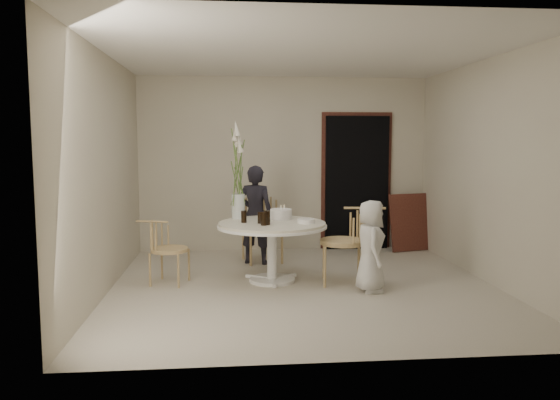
{
  "coord_description": "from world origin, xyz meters",
  "views": [
    {
      "loc": [
        -0.87,
        -6.27,
        1.71
      ],
      "look_at": [
        -0.25,
        0.3,
        1.0
      ],
      "focal_mm": 35.0,
      "sensor_mm": 36.0,
      "label": 1
    }
  ],
  "objects": [
    {
      "name": "birthday_cake",
      "position": [
        -0.22,
        0.5,
        0.8
      ],
      "size": [
        0.27,
        0.27,
        0.18
      ],
      "rotation": [
        0.0,
        0.0,
        -0.07
      ],
      "color": "white",
      "rests_on": "table"
    },
    {
      "name": "plate_stack",
      "position": [
        0.05,
        0.14,
        0.76
      ],
      "size": [
        0.22,
        0.22,
        0.05
      ],
      "primitive_type": "cylinder",
      "rotation": [
        0.0,
        0.0,
        -0.04
      ],
      "color": "white",
      "rests_on": "table"
    },
    {
      "name": "table",
      "position": [
        -0.35,
        0.25,
        0.62
      ],
      "size": [
        1.33,
        1.33,
        0.73
      ],
      "color": "white",
      "rests_on": "ground"
    },
    {
      "name": "chair_far",
      "position": [
        -0.43,
        1.5,
        0.63
      ],
      "size": [
        0.61,
        0.65,
        0.98
      ],
      "rotation": [
        0.0,
        0.0,
        0.21
      ],
      "color": "tan",
      "rests_on": "ground"
    },
    {
      "name": "flower_vase",
      "position": [
        -0.75,
        0.63,
        1.25
      ],
      "size": [
        0.17,
        0.17,
        1.24
      ],
      "rotation": [
        0.0,
        0.0,
        0.06
      ],
      "color": "silver",
      "rests_on": "table"
    },
    {
      "name": "cola_tumbler_c",
      "position": [
        -0.69,
        0.27,
        0.8
      ],
      "size": [
        0.07,
        0.07,
        0.15
      ],
      "primitive_type": "cylinder",
      "rotation": [
        0.0,
        0.0,
        0.08
      ],
      "color": "black",
      "rests_on": "table"
    },
    {
      "name": "ground",
      "position": [
        0.0,
        0.0,
        0.0
      ],
      "size": [
        4.5,
        4.5,
        0.0
      ],
      "primitive_type": "plane",
      "color": "beige",
      "rests_on": "ground"
    },
    {
      "name": "girl",
      "position": [
        -0.5,
        1.26,
        0.69
      ],
      "size": [
        0.58,
        0.48,
        1.38
      ],
      "primitive_type": "imported",
      "rotation": [
        0.0,
        0.0,
        2.8
      ],
      "color": "black",
      "rests_on": "ground"
    },
    {
      "name": "cola_tumbler_d",
      "position": [
        -0.5,
        0.19,
        0.8
      ],
      "size": [
        0.07,
        0.07,
        0.14
      ],
      "primitive_type": "cylinder",
      "rotation": [
        0.0,
        0.0,
        -0.01
      ],
      "color": "black",
      "rests_on": "table"
    },
    {
      "name": "picture_frame",
      "position": [
        1.95,
        1.95,
        0.44
      ],
      "size": [
        0.7,
        0.36,
        0.89
      ],
      "primitive_type": "cube",
      "rotation": [
        -0.17,
        0.0,
        0.25
      ],
      "color": "brown",
      "rests_on": "ground"
    },
    {
      "name": "door_trim",
      "position": [
        1.15,
        2.23,
        1.11
      ],
      "size": [
        1.12,
        0.03,
        2.22
      ],
      "primitive_type": "cube",
      "color": "brown",
      "rests_on": "ground"
    },
    {
      "name": "doorway",
      "position": [
        1.15,
        2.19,
        1.05
      ],
      "size": [
        1.0,
        0.1,
        2.1
      ],
      "primitive_type": "cube",
      "color": "black",
      "rests_on": "ground"
    },
    {
      "name": "room_shell",
      "position": [
        0.0,
        0.0,
        1.62
      ],
      "size": [
        4.5,
        4.5,
        4.5
      ],
      "color": "white",
      "rests_on": "ground"
    },
    {
      "name": "chair_right",
      "position": [
        0.62,
        0.06,
        0.61
      ],
      "size": [
        0.61,
        0.57,
        0.94
      ],
      "rotation": [
        0.0,
        0.0,
        -1.72
      ],
      "color": "tan",
      "rests_on": "ground"
    },
    {
      "name": "cola_tumbler_b",
      "position": [
        -0.42,
        0.06,
        0.81
      ],
      "size": [
        0.1,
        0.1,
        0.17
      ],
      "primitive_type": "cylinder",
      "rotation": [
        0.0,
        0.0,
        0.26
      ],
      "color": "black",
      "rests_on": "table"
    },
    {
      "name": "cola_tumbler_a",
      "position": [
        -0.46,
        0.03,
        0.81
      ],
      "size": [
        0.1,
        0.1,
        0.16
      ],
      "primitive_type": "cylinder",
      "rotation": [
        0.0,
        0.0,
        0.39
      ],
      "color": "black",
      "rests_on": "table"
    },
    {
      "name": "boy",
      "position": [
        0.73,
        -0.29,
        0.52
      ],
      "size": [
        0.38,
        0.54,
        1.05
      ],
      "primitive_type": "imported",
      "rotation": [
        0.0,
        0.0,
        1.47
      ],
      "color": "silver",
      "rests_on": "ground"
    },
    {
      "name": "chair_left",
      "position": [
        -1.69,
        0.29,
        0.5
      ],
      "size": [
        0.53,
        0.5,
        0.77
      ],
      "rotation": [
        0.0,
        0.0,
        1.29
      ],
      "color": "tan",
      "rests_on": "ground"
    }
  ]
}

